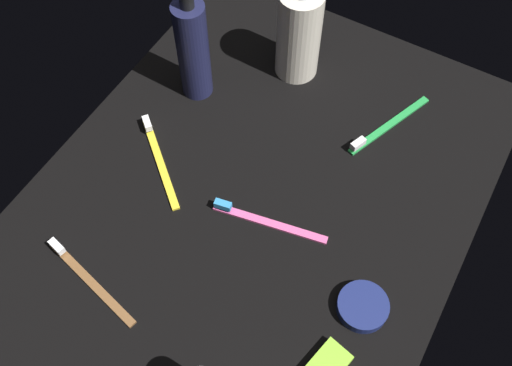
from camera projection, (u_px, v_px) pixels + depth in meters
ground_plane at (256, 195)px, 91.06cm from camera, size 84.00×64.00×1.20cm
lotion_bottle at (193, 50)px, 93.28cm from camera, size 5.27×5.27×21.33cm
bodywash_bottle at (299, 33)px, 96.50cm from camera, size 7.48×7.48×18.98cm
toothbrush_green at (385, 127)px, 96.40cm from camera, size 17.21×7.65×2.10cm
toothbrush_brown at (86, 277)px, 82.69cm from camera, size 5.16×17.82×2.10cm
toothbrush_pink at (263, 220)px, 87.41cm from camera, size 4.57×17.90×2.10cm
toothbrush_yellow at (158, 156)px, 93.36cm from camera, size 12.39×14.64×2.10cm
cream_tin_left at (363, 307)px, 80.13cm from camera, size 7.19×7.19×1.76cm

